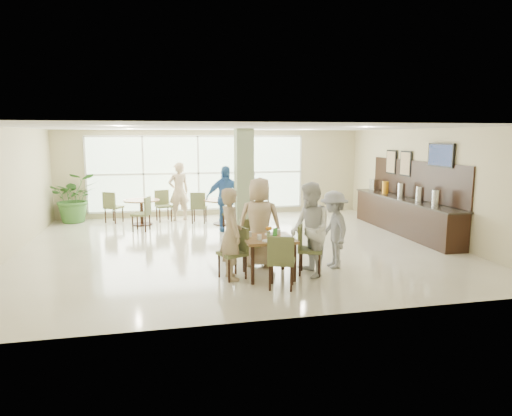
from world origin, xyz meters
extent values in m
plane|color=beige|center=(0.00, 0.00, 0.00)|extent=(10.00, 10.00, 0.00)
plane|color=white|center=(0.00, 0.00, 2.80)|extent=(10.00, 10.00, 0.00)
plane|color=#C7BB8F|center=(0.00, 4.50, 1.40)|extent=(10.00, 0.00, 10.00)
plane|color=#C7BB8F|center=(0.00, -4.50, 1.40)|extent=(10.00, 0.00, 10.00)
plane|color=#C7BB8F|center=(-5.00, 0.00, 1.40)|extent=(0.00, 9.00, 9.00)
plane|color=#C7BB8F|center=(5.00, 0.00, 1.40)|extent=(0.00, 9.00, 9.00)
plane|color=silver|center=(-0.50, 4.47, 1.40)|extent=(7.00, 0.00, 7.00)
cube|color=#76825B|center=(0.40, 1.20, 1.40)|extent=(0.45, 0.45, 2.80)
cube|color=brown|center=(0.15, -2.50, 0.72)|extent=(0.92, 0.92, 0.05)
cube|color=black|center=(-0.23, -2.89, 0.35)|extent=(0.06, 0.06, 0.70)
cube|color=black|center=(0.54, -2.89, 0.35)|extent=(0.06, 0.06, 0.70)
cube|color=black|center=(-0.23, -2.12, 0.35)|extent=(0.06, 0.06, 0.70)
cube|color=black|center=(0.54, -2.12, 0.35)|extent=(0.06, 0.06, 0.70)
cylinder|color=brown|center=(-2.31, 3.22, 0.73)|extent=(1.05, 1.05, 0.04)
cylinder|color=black|center=(-2.31, 3.22, 0.35)|extent=(0.10, 0.10, 0.71)
cylinder|color=black|center=(-2.31, 3.22, 0.01)|extent=(0.60, 0.60, 0.03)
cylinder|color=brown|center=(0.06, 2.79, 0.73)|extent=(1.14, 1.14, 0.04)
cylinder|color=black|center=(0.06, 2.79, 0.35)|extent=(0.10, 0.10, 0.71)
cylinder|color=black|center=(0.06, 2.79, 0.01)|extent=(0.60, 0.60, 0.03)
cylinder|color=white|center=(-0.18, -2.38, 0.80)|extent=(0.08, 0.08, 0.10)
cylinder|color=white|center=(-0.06, -2.67, 0.80)|extent=(0.08, 0.08, 0.10)
cylinder|color=white|center=(0.41, -2.28, 0.80)|extent=(0.08, 0.08, 0.10)
cylinder|color=white|center=(0.07, -2.79, 0.76)|extent=(0.20, 0.20, 0.01)
cylinder|color=white|center=(0.24, -2.28, 0.76)|extent=(0.20, 0.20, 0.01)
cylinder|color=white|center=(0.48, -2.55, 0.76)|extent=(0.20, 0.20, 0.01)
cylinder|color=#99B27F|center=(0.15, -2.50, 0.81)|extent=(0.07, 0.07, 0.12)
sphere|color=orange|center=(0.18, -2.50, 0.92)|extent=(0.07, 0.07, 0.07)
sphere|color=orange|center=(0.14, -2.48, 0.92)|extent=(0.07, 0.07, 0.07)
sphere|color=orange|center=(0.14, -2.53, 0.92)|extent=(0.07, 0.07, 0.07)
cube|color=green|center=(0.30, -2.40, 0.82)|extent=(0.10, 0.07, 0.15)
cube|color=black|center=(4.68, 0.50, 0.45)|extent=(0.60, 4.60, 0.90)
cube|color=black|center=(4.68, 0.50, 0.92)|extent=(0.64, 4.70, 0.04)
cube|color=black|center=(4.97, 0.50, 1.45)|extent=(0.04, 4.60, 1.00)
cylinder|color=silver|center=(4.68, -0.90, 1.14)|extent=(0.20, 0.20, 0.40)
cylinder|color=silver|center=(4.68, -0.20, 1.14)|extent=(0.20, 0.20, 0.40)
cylinder|color=silver|center=(4.68, 0.70, 1.14)|extent=(0.20, 0.20, 0.40)
cylinder|color=orange|center=(4.68, 1.60, 1.12)|extent=(0.18, 0.18, 0.36)
cube|color=silver|center=(4.68, 2.30, 1.12)|extent=(0.18, 0.30, 0.36)
cube|color=black|center=(4.94, -0.60, 2.15)|extent=(0.06, 1.00, 0.58)
cube|color=#7F99CC|center=(4.92, -0.60, 2.15)|extent=(0.01, 0.92, 0.50)
cube|color=black|center=(4.95, 1.00, 1.85)|extent=(0.04, 0.55, 0.70)
cube|color=#996637|center=(4.92, 1.00, 1.85)|extent=(0.01, 0.47, 0.62)
cube|color=black|center=(4.95, 1.80, 1.85)|extent=(0.04, 0.55, 0.70)
cube|color=#996637|center=(4.92, 1.80, 1.85)|extent=(0.01, 0.47, 0.62)
imported|color=#3A6C2B|center=(-4.31, 4.06, 0.76)|extent=(1.64, 1.64, 1.51)
imported|color=tan|center=(-0.55, -2.47, 0.84)|extent=(0.50, 0.67, 1.69)
imported|color=tan|center=(0.14, -1.78, 0.90)|extent=(1.00, 0.76, 1.81)
imported|color=white|center=(0.92, -2.62, 0.89)|extent=(0.71, 0.89, 1.77)
imported|color=#949496|center=(1.57, -2.18, 0.77)|extent=(0.58, 1.00, 1.54)
imported|color=#3869AA|center=(-0.01, 1.83, 0.90)|extent=(1.07, 0.63, 1.81)
imported|color=white|center=(0.81, 2.78, 0.85)|extent=(1.01, 1.68, 1.69)
imported|color=tan|center=(-1.19, 3.69, 0.91)|extent=(0.76, 0.60, 1.81)
camera|label=1|loc=(-1.84, -10.53, 2.62)|focal=32.00mm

